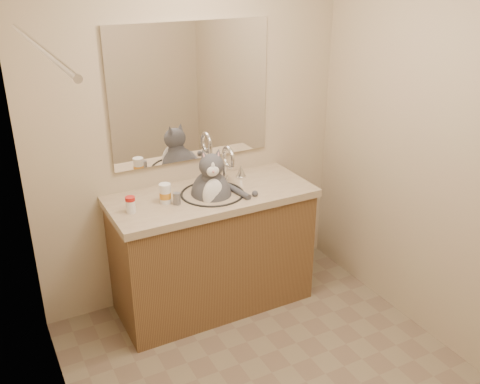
# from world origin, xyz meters

# --- Properties ---
(room) EXTENTS (2.22, 2.52, 2.42)m
(room) POSITION_xyz_m (0.00, 0.00, 1.20)
(room) COLOR #7B6D55
(room) RESTS_ON ground
(vanity) EXTENTS (1.34, 0.59, 1.12)m
(vanity) POSITION_xyz_m (0.00, 0.96, 0.44)
(vanity) COLOR brown
(vanity) RESTS_ON ground
(mirror) EXTENTS (1.10, 0.02, 0.90)m
(mirror) POSITION_xyz_m (0.00, 1.24, 1.45)
(mirror) COLOR white
(mirror) RESTS_ON room
(shower_curtain) EXTENTS (0.02, 1.30, 1.93)m
(shower_curtain) POSITION_xyz_m (-1.05, 0.10, 1.03)
(shower_curtain) COLOR beige
(shower_curtain) RESTS_ON ground
(cat) EXTENTS (0.36, 0.38, 0.52)m
(cat) POSITION_xyz_m (-0.01, 0.94, 0.86)
(cat) COLOR #47474C
(cat) RESTS_ON vanity
(pill_bottle_redcap) EXTENTS (0.07, 0.07, 0.10)m
(pill_bottle_redcap) POSITION_xyz_m (-0.55, 0.92, 0.90)
(pill_bottle_redcap) COLOR white
(pill_bottle_redcap) RESTS_ON vanity
(pill_bottle_orange) EXTENTS (0.09, 0.09, 0.13)m
(pill_bottle_orange) POSITION_xyz_m (-0.31, 0.96, 0.91)
(pill_bottle_orange) COLOR white
(pill_bottle_orange) RESTS_ON vanity
(grey_canister) EXTENTS (0.06, 0.06, 0.08)m
(grey_canister) POSITION_xyz_m (-0.26, 0.91, 0.89)
(grey_canister) COLOR slate
(grey_canister) RESTS_ON vanity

